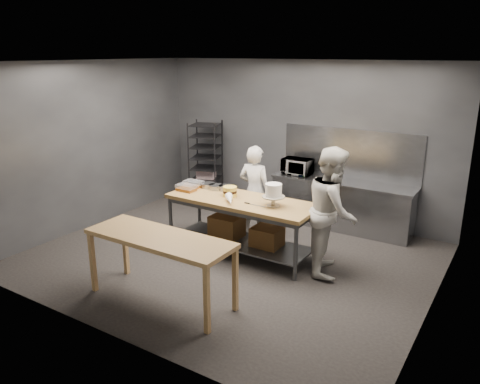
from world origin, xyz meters
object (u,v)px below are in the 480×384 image
(work_table, at_px, (242,220))
(near_counter, at_px, (160,242))
(layer_cake, at_px, (230,191))
(speed_rack, at_px, (206,164))
(chef_behind, at_px, (255,192))
(microwave, at_px, (297,166))
(frosted_cake_stand, at_px, (273,192))
(chef_right, at_px, (332,211))

(work_table, bearing_deg, near_counter, -93.10)
(work_table, relative_size, layer_cake, 10.80)
(speed_rack, height_order, chef_behind, speed_rack)
(work_table, xyz_separation_m, layer_cake, (-0.24, 0.01, 0.43))
(microwave, height_order, frosted_cake_stand, frosted_cake_stand)
(chef_right, relative_size, layer_cake, 8.43)
(near_counter, height_order, chef_behind, chef_behind)
(speed_rack, bearing_deg, frosted_cake_stand, -35.77)
(speed_rack, height_order, frosted_cake_stand, speed_rack)
(near_counter, height_order, microwave, microwave)
(near_counter, xyz_separation_m, microwave, (0.12, 3.75, 0.24))
(chef_behind, bearing_deg, speed_rack, -33.10)
(chef_behind, distance_m, microwave, 1.21)
(near_counter, bearing_deg, chef_behind, 92.73)
(frosted_cake_stand, distance_m, layer_cake, 0.84)
(microwave, bearing_deg, work_table, -90.70)
(chef_right, bearing_deg, layer_cake, 75.31)
(microwave, height_order, layer_cake, microwave)
(speed_rack, relative_size, chef_behind, 1.08)
(microwave, distance_m, frosted_cake_stand, 2.06)
(near_counter, height_order, layer_cake, layer_cake)
(speed_rack, xyz_separation_m, frosted_cake_stand, (2.64, -1.91, 0.28))
(speed_rack, bearing_deg, chef_behind, -30.47)
(speed_rack, distance_m, frosted_cake_stand, 3.27)
(speed_rack, relative_size, microwave, 3.23)
(layer_cake, bearing_deg, work_table, -2.33)
(work_table, height_order, chef_right, chef_right)
(microwave, relative_size, layer_cake, 2.44)
(microwave, bearing_deg, chef_right, -51.39)
(work_table, relative_size, chef_right, 1.28)
(chef_right, relative_size, frosted_cake_stand, 5.38)
(work_table, bearing_deg, frosted_cake_stand, -6.17)
(chef_behind, relative_size, layer_cake, 7.29)
(work_table, relative_size, frosted_cake_stand, 6.90)
(near_counter, height_order, frosted_cake_stand, frosted_cake_stand)
(near_counter, distance_m, chef_behind, 2.59)
(frosted_cake_stand, bearing_deg, layer_cake, 174.95)
(near_counter, xyz_separation_m, frosted_cake_stand, (0.68, 1.76, 0.33))
(chef_behind, bearing_deg, near_counter, 90.09)
(frosted_cake_stand, xyz_separation_m, layer_cake, (-0.82, 0.07, -0.14))
(chef_right, xyz_separation_m, frosted_cake_stand, (-0.84, -0.23, 0.20))
(work_table, bearing_deg, chef_behind, 106.28)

